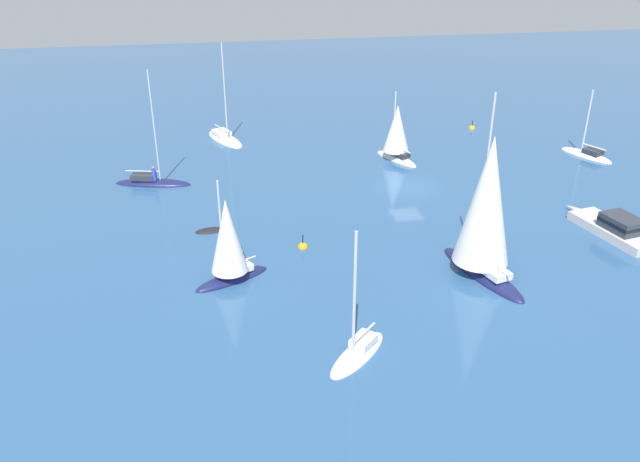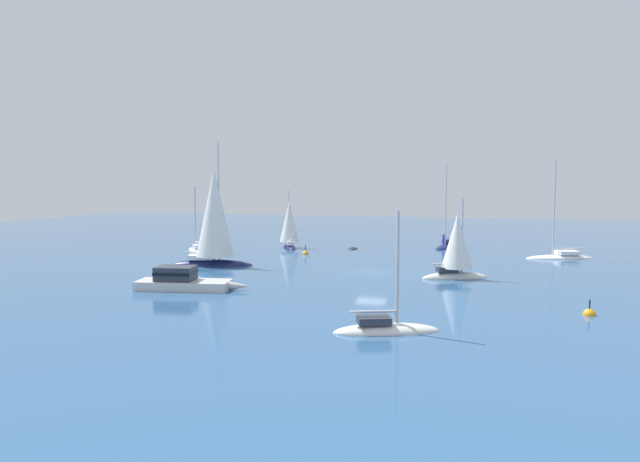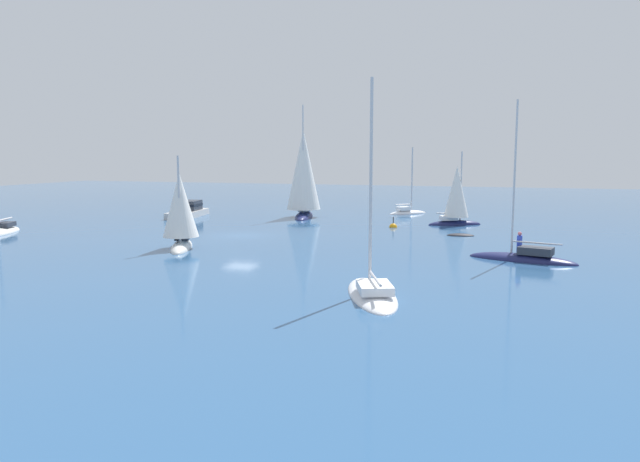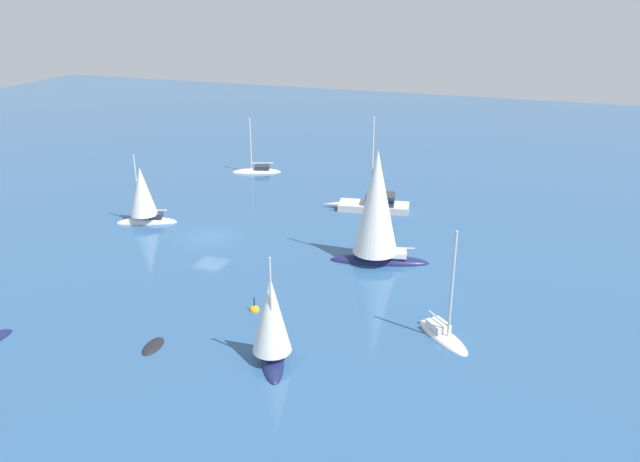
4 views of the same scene
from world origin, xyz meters
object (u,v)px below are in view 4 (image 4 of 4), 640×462
(skiff, at_px, (153,347))
(sloop_3, at_px, (443,335))
(motor_cruiser, at_px, (374,204))
(mooring_buoy, at_px, (255,310))
(sloop, at_px, (377,211))
(sloop_1, at_px, (143,199))
(sloop_2, at_px, (257,171))
(ketch, at_px, (271,323))
(channel_buoy, at_px, (141,180))

(skiff, distance_m, sloop_3, 17.61)
(motor_cruiser, relative_size, mooring_buoy, 6.55)
(sloop, xyz_separation_m, sloop_1, (21.82, -1.36, -1.93))
(skiff, relative_size, sloop_2, 0.34)
(ketch, distance_m, motor_cruiser, 27.21)
(channel_buoy, height_order, mooring_buoy, mooring_buoy)
(sloop_1, bearing_deg, sloop, 153.06)
(sloop_1, distance_m, ketch, 25.97)
(skiff, height_order, sloop_1, sloop_1)
(sloop, bearing_deg, skiff, 46.57)
(sloop, xyz_separation_m, motor_cruiser, (3.16, -11.65, -3.60))
(sloop, bearing_deg, channel_buoy, -36.57)
(skiff, distance_m, mooring_buoy, 7.24)
(skiff, xyz_separation_m, sloop_1, (12.41, -17.85, 2.30))
(skiff, relative_size, motor_cruiser, 0.27)
(sloop_1, relative_size, channel_buoy, 5.39)
(sloop, bearing_deg, motor_cruiser, -88.51)
(mooring_buoy, bearing_deg, sloop, -118.28)
(sloop_2, distance_m, mooring_buoy, 32.95)
(sloop_2, relative_size, sloop_3, 0.88)
(sloop, distance_m, mooring_buoy, 12.49)
(sloop, bearing_deg, ketch, 68.75)
(sloop, relative_size, mooring_buoy, 9.25)
(sloop_2, distance_m, channel_buoy, 12.86)
(ketch, height_order, channel_buoy, ketch)
(motor_cruiser, bearing_deg, ketch, 82.99)
(ketch, bearing_deg, sloop_1, -156.40)
(channel_buoy, bearing_deg, skiff, 125.19)
(ketch, bearing_deg, sloop_3, 97.42)
(ketch, height_order, mooring_buoy, ketch)
(motor_cruiser, height_order, mooring_buoy, motor_cruiser)
(mooring_buoy, bearing_deg, sloop_3, -176.70)
(motor_cruiser, relative_size, sloop_2, 1.25)
(sloop, xyz_separation_m, skiff, (9.41, 16.49, -4.23))
(skiff, bearing_deg, ketch, 90.73)
(sloop_3, height_order, mooring_buoy, sloop_3)
(mooring_buoy, bearing_deg, sloop_2, -65.61)
(ketch, height_order, sloop_2, ketch)
(skiff, bearing_deg, mooring_buoy, 140.88)
(sloop_3, relative_size, channel_buoy, 5.95)
(motor_cruiser, distance_m, sloop_3, 23.51)
(ketch, bearing_deg, mooring_buoy, -171.51)
(sloop_2, bearing_deg, channel_buoy, 11.77)
(channel_buoy, bearing_deg, motor_cruiser, 177.91)
(sloop, xyz_separation_m, sloop_3, (-6.81, 9.64, -4.06))
(sloop, xyz_separation_m, sloop_2, (19.18, -19.66, -4.11))
(sloop_2, height_order, mooring_buoy, sloop_2)
(channel_buoy, bearing_deg, sloop_2, -146.82)
(ketch, xyz_separation_m, channel_buoy, (27.89, -28.10, -2.46))
(sloop_2, xyz_separation_m, channel_buoy, (10.76, 7.04, -0.12))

